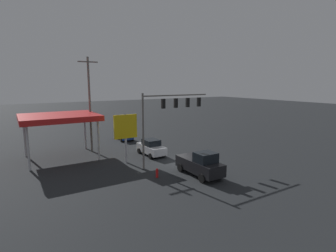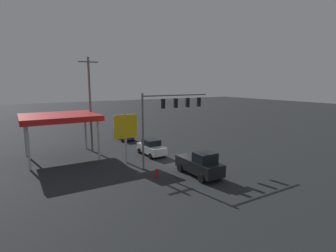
{
  "view_description": "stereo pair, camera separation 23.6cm",
  "coord_description": "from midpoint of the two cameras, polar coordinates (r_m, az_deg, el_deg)",
  "views": [
    {
      "loc": [
        15.3,
        23.13,
        8.68
      ],
      "look_at": [
        0.0,
        -2.0,
        3.79
      ],
      "focal_mm": 28.0,
      "sensor_mm": 36.0,
      "label": 1
    },
    {
      "loc": [
        15.1,
        23.25,
        8.68
      ],
      "look_at": [
        0.0,
        -2.0,
        3.79
      ],
      "focal_mm": 28.0,
      "sensor_mm": 36.0,
      "label": 2
    }
  ],
  "objects": [
    {
      "name": "ground_plane",
      "position": [
        29.06,
        2.28,
        -7.94
      ],
      "size": [
        200.0,
        200.0,
        0.0
      ],
      "primitive_type": "plane",
      "color": "black"
    },
    {
      "name": "traffic_signal_assembly",
      "position": [
        27.38,
        0.53,
        3.47
      ],
      "size": [
        7.95,
        0.43,
        7.66
      ],
      "color": "slate",
      "rests_on": "ground"
    },
    {
      "name": "utility_pole",
      "position": [
        33.91,
        -16.39,
        4.81
      ],
      "size": [
        2.4,
        0.26,
        11.75
      ],
      "color": "slate",
      "rests_on": "ground"
    },
    {
      "name": "gas_station_canopy",
      "position": [
        32.21,
        -22.34,
        1.68
      ],
      "size": [
        8.22,
        7.14,
        5.1
      ],
      "color": "red",
      "rests_on": "ground"
    },
    {
      "name": "price_sign",
      "position": [
        28.51,
        -9.02,
        -0.52
      ],
      "size": [
        2.57,
        0.27,
        5.3
      ],
      "color": "#B7B7BC",
      "rests_on": "ground"
    },
    {
      "name": "pickup_parked",
      "position": [
        25.01,
        7.23,
        -8.25
      ],
      "size": [
        2.26,
        5.2,
        2.4
      ],
      "rotation": [
        0.0,
        0.0,
        1.57
      ],
      "color": "black",
      "rests_on": "ground"
    },
    {
      "name": "sedan_waiting",
      "position": [
        31.77,
        -3.43,
        -4.66
      ],
      "size": [
        2.15,
        4.44,
        1.93
      ],
      "rotation": [
        0.0,
        0.0,
        1.6
      ],
      "color": "silver",
      "rests_on": "ground"
    },
    {
      "name": "hatchback_crossing",
      "position": [
        40.65,
        -9.23,
        -1.65
      ],
      "size": [
        2.17,
        3.91,
        1.97
      ],
      "rotation": [
        0.0,
        0.0,
        1.5
      ],
      "color": "navy",
      "rests_on": "ground"
    },
    {
      "name": "fire_hydrant",
      "position": [
        24.56,
        -2.24,
        -10.17
      ],
      "size": [
        0.24,
        0.24,
        0.88
      ],
      "color": "red",
      "rests_on": "ground"
    }
  ]
}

